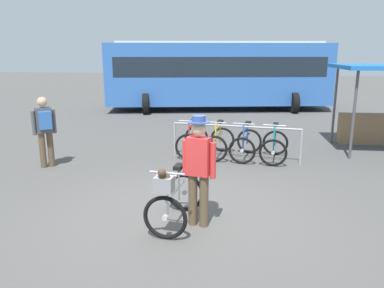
{
  "coord_description": "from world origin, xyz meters",
  "views": [
    {
      "loc": [
        1.23,
        -5.69,
        2.62
      ],
      "look_at": [
        -0.03,
        0.77,
        1.0
      ],
      "focal_mm": 34.99,
      "sensor_mm": 36.0,
      "label": 1
    }
  ],
  "objects_px": {
    "racked_bike_yellow": "(219,142)",
    "person_with_featured_bike": "(199,167)",
    "racked_bike_red": "(192,141)",
    "pedestrian_with_backpack": "(45,128)",
    "racked_bike_blue": "(246,144)",
    "bus_distant": "(218,72)",
    "racked_bike_teal": "(274,146)",
    "featured_bicycle": "(173,198)"
  },
  "relations": [
    {
      "from": "pedestrian_with_backpack",
      "to": "racked_bike_blue",
      "type": "bearing_deg",
      "value": 19.74
    },
    {
      "from": "racked_bike_teal",
      "to": "featured_bicycle",
      "type": "distance_m",
      "value": 4.32
    },
    {
      "from": "racked_bike_red",
      "to": "racked_bike_yellow",
      "type": "bearing_deg",
      "value": -4.77
    },
    {
      "from": "racked_bike_blue",
      "to": "featured_bicycle",
      "type": "xyz_separation_m",
      "value": [
        -0.88,
        -4.08,
        0.12
      ]
    },
    {
      "from": "racked_bike_red",
      "to": "racked_bike_blue",
      "type": "distance_m",
      "value": 1.4
    },
    {
      "from": "racked_bike_blue",
      "to": "bus_distant",
      "type": "xyz_separation_m",
      "value": [
        -1.75,
        8.19,
        1.37
      ]
    },
    {
      "from": "racked_bike_red",
      "to": "bus_distant",
      "type": "xyz_separation_m",
      "value": [
        -0.36,
        8.07,
        1.37
      ]
    },
    {
      "from": "racked_bike_yellow",
      "to": "person_with_featured_bike",
      "type": "distance_m",
      "value": 4.03
    },
    {
      "from": "racked_bike_blue",
      "to": "bus_distant",
      "type": "distance_m",
      "value": 8.48
    },
    {
      "from": "racked_bike_red",
      "to": "bus_distant",
      "type": "bearing_deg",
      "value": 92.55
    },
    {
      "from": "racked_bike_teal",
      "to": "person_with_featured_bike",
      "type": "bearing_deg",
      "value": -107.48
    },
    {
      "from": "racked_bike_red",
      "to": "pedestrian_with_backpack",
      "type": "xyz_separation_m",
      "value": [
        -3.11,
        -1.73,
        0.57
      ]
    },
    {
      "from": "racked_bike_yellow",
      "to": "person_with_featured_bike",
      "type": "bearing_deg",
      "value": -87.43
    },
    {
      "from": "racked_bike_blue",
      "to": "pedestrian_with_backpack",
      "type": "distance_m",
      "value": 4.82
    },
    {
      "from": "racked_bike_teal",
      "to": "bus_distant",
      "type": "xyz_separation_m",
      "value": [
        -2.45,
        8.24,
        1.37
      ]
    },
    {
      "from": "person_with_featured_bike",
      "to": "pedestrian_with_backpack",
      "type": "height_order",
      "value": "person_with_featured_bike"
    },
    {
      "from": "racked_bike_yellow",
      "to": "pedestrian_with_backpack",
      "type": "height_order",
      "value": "pedestrian_with_backpack"
    },
    {
      "from": "racked_bike_yellow",
      "to": "racked_bike_blue",
      "type": "xyz_separation_m",
      "value": [
        0.7,
        -0.06,
        0.0
      ]
    },
    {
      "from": "racked_bike_yellow",
      "to": "bus_distant",
      "type": "height_order",
      "value": "bus_distant"
    },
    {
      "from": "racked_bike_blue",
      "to": "bus_distant",
      "type": "height_order",
      "value": "bus_distant"
    },
    {
      "from": "featured_bicycle",
      "to": "racked_bike_yellow",
      "type": "bearing_deg",
      "value": 87.47
    },
    {
      "from": "racked_bike_teal",
      "to": "pedestrian_with_backpack",
      "type": "xyz_separation_m",
      "value": [
        -5.2,
        -1.56,
        0.57
      ]
    },
    {
      "from": "racked_bike_yellow",
      "to": "person_with_featured_bike",
      "type": "height_order",
      "value": "person_with_featured_bike"
    },
    {
      "from": "featured_bicycle",
      "to": "racked_bike_blue",
      "type": "bearing_deg",
      "value": 77.82
    },
    {
      "from": "racked_bike_teal",
      "to": "racked_bike_blue",
      "type": "bearing_deg",
      "value": 175.23
    },
    {
      "from": "racked_bike_yellow",
      "to": "featured_bicycle",
      "type": "relative_size",
      "value": 0.93
    },
    {
      "from": "racked_bike_red",
      "to": "featured_bicycle",
      "type": "relative_size",
      "value": 0.92
    },
    {
      "from": "racked_bike_red",
      "to": "featured_bicycle",
      "type": "bearing_deg",
      "value": -82.99
    },
    {
      "from": "person_with_featured_bike",
      "to": "bus_distant",
      "type": "distance_m",
      "value": 12.2
    },
    {
      "from": "bus_distant",
      "to": "featured_bicycle",
      "type": "bearing_deg",
      "value": -85.92
    },
    {
      "from": "featured_bicycle",
      "to": "bus_distant",
      "type": "xyz_separation_m",
      "value": [
        -0.87,
        12.26,
        1.25
      ]
    },
    {
      "from": "racked_bike_blue",
      "to": "bus_distant",
      "type": "relative_size",
      "value": 0.11
    },
    {
      "from": "bus_distant",
      "to": "racked_bike_teal",
      "type": "bearing_deg",
      "value": -73.44
    },
    {
      "from": "racked_bike_red",
      "to": "racked_bike_blue",
      "type": "relative_size",
      "value": 0.97
    },
    {
      "from": "racked_bike_teal",
      "to": "person_with_featured_bike",
      "type": "xyz_separation_m",
      "value": [
        -1.22,
        -3.86,
        0.58
      ]
    },
    {
      "from": "person_with_featured_bike",
      "to": "pedestrian_with_backpack",
      "type": "xyz_separation_m",
      "value": [
        -3.98,
        2.31,
        -0.01
      ]
    },
    {
      "from": "racked_bike_teal",
      "to": "featured_bicycle",
      "type": "relative_size",
      "value": 0.94
    },
    {
      "from": "pedestrian_with_backpack",
      "to": "person_with_featured_bike",
      "type": "bearing_deg",
      "value": -30.09
    },
    {
      "from": "featured_bicycle",
      "to": "pedestrian_with_backpack",
      "type": "xyz_separation_m",
      "value": [
        -3.62,
        2.46,
        0.45
      ]
    },
    {
      "from": "racked_bike_red",
      "to": "racked_bike_teal",
      "type": "distance_m",
      "value": 2.1
    },
    {
      "from": "racked_bike_yellow",
      "to": "racked_bike_blue",
      "type": "height_order",
      "value": "same"
    },
    {
      "from": "racked_bike_blue",
      "to": "person_with_featured_bike",
      "type": "relative_size",
      "value": 0.67
    }
  ]
}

